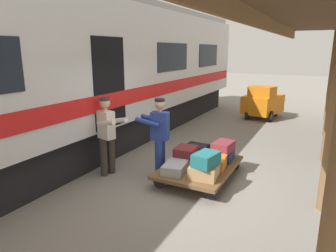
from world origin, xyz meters
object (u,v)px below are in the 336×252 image
suitcase_black_hardshell (196,150)px  suitcase_teal_softside (206,159)px  train_car (60,76)px  luggage_cart (200,167)px  suitcase_gray_aluminum (175,167)px  porter_by_door (107,134)px  suitcase_navy_fabric (222,155)px  porter_in_overalls (159,135)px  suitcase_tan_vintage (204,171)px  suitcase_cream_canvas (186,159)px  baggage_tug (263,102)px  suitcase_burgundy_valise (224,147)px  suitcase_orange_carryall (214,162)px  suitcase_maroon_trunk (186,152)px

suitcase_black_hardshell → suitcase_teal_softside: (-0.64, 1.11, 0.25)m
train_car → luggage_cart: 4.02m
suitcase_gray_aluminum → porter_by_door: size_ratio=0.36×
suitcase_navy_fabric → porter_in_overalls: bearing=36.0°
train_car → porter_in_overalls: 2.98m
suitcase_tan_vintage → suitcase_teal_softside: bearing=179.5°
suitcase_tan_vintage → suitcase_cream_canvas: bearing=-42.1°
suitcase_cream_canvas → suitcase_black_hardshell: 0.55m
porter_by_door → baggage_tug: (-1.90, -7.42, -0.30)m
luggage_cart → suitcase_black_hardshell: size_ratio=4.01×
suitcase_cream_canvas → suitcase_burgundy_valise: size_ratio=0.94×
porter_in_overalls → porter_by_door: bearing=23.0°
suitcase_orange_carryall → train_car: bearing=3.6°
suitcase_maroon_trunk → suitcase_burgundy_valise: size_ratio=0.90×
suitcase_orange_carryall → baggage_tug: 6.72m
suitcase_navy_fabric → suitcase_black_hardshell: bearing=0.0°
suitcase_gray_aluminum → suitcase_tan_vintage: 0.61m
suitcase_black_hardshell → suitcase_navy_fabric: (-0.61, 0.00, -0.03)m
suitcase_gray_aluminum → porter_by_door: porter_by_door is taller
suitcase_black_hardshell → suitcase_navy_fabric: bearing=180.0°
suitcase_tan_vintage → suitcase_burgundy_valise: size_ratio=0.94×
suitcase_orange_carryall → porter_by_door: bearing=18.1°
suitcase_cream_canvas → suitcase_gray_aluminum: suitcase_gray_aluminum is taller
suitcase_gray_aluminum → suitcase_burgundy_valise: 1.29m
suitcase_black_hardshell → suitcase_gray_aluminum: suitcase_black_hardshell is taller
luggage_cart → suitcase_maroon_trunk: suitcase_maroon_trunk is taller
suitcase_orange_carryall → porter_by_door: size_ratio=0.35×
suitcase_burgundy_valise → baggage_tug: baggage_tug is taller
porter_by_door → luggage_cart: bearing=-159.1°
suitcase_maroon_trunk → suitcase_teal_softside: bearing=140.4°
suitcase_black_hardshell → baggage_tug: baggage_tug is taller
suitcase_teal_softside → suitcase_gray_aluminum: bearing=-0.0°
train_car → suitcase_burgundy_valise: size_ratio=33.31×
suitcase_black_hardshell → porter_in_overalls: (0.52, 0.82, 0.51)m
luggage_cart → suitcase_teal_softside: suitcase_teal_softside is taller
train_car → suitcase_cream_canvas: size_ratio=35.27×
suitcase_teal_softside → suitcase_burgundy_valise: 1.09m
suitcase_black_hardshell → suitcase_teal_softside: suitcase_teal_softside is taller
suitcase_burgundy_valise → suitcase_maroon_trunk: bearing=39.8°
suitcase_orange_carryall → porter_by_door: 2.33m
suitcase_teal_softside → baggage_tug: (0.29, -7.26, -0.04)m
suitcase_black_hardshell → suitcase_orange_carryall: size_ratio=0.85×
luggage_cart → suitcase_black_hardshell: suitcase_black_hardshell is taller
suitcase_orange_carryall → suitcase_teal_softside: 0.61m
porter_in_overalls → baggage_tug: 7.04m
suitcase_navy_fabric → suitcase_teal_softside: suitcase_teal_softside is taller
suitcase_navy_fabric → luggage_cart: bearing=61.0°
suitcase_maroon_trunk → porter_by_door: 1.73m
suitcase_burgundy_valise → porter_by_door: 2.55m
suitcase_orange_carryall → suitcase_tan_vintage: suitcase_orange_carryall is taller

